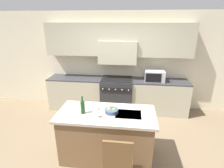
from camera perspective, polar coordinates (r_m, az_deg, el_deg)
name	(u,v)px	position (r m, az deg, el deg)	size (l,w,h in m)	color
ground_plane	(108,152)	(3.71, -1.31, -21.23)	(10.00, 10.00, 0.00)	#7A664C
back_cabinetry	(118,53)	(4.88, 2.00, 10.13)	(10.00, 0.46, 2.70)	beige
back_counter	(117,95)	(4.98, 1.59, -3.47)	(3.86, 0.62, 0.93)	#B2AD93
range_stove	(117,94)	(4.95, 1.57, -3.44)	(0.86, 0.70, 0.95)	#2D2D33
microwave	(154,76)	(4.78, 13.68, 2.68)	(0.51, 0.41, 0.28)	#B7B7BC
kitchen_island	(107,135)	(3.34, -1.78, -16.26)	(1.71, 0.81, 0.93)	brown
island_chair	(118,163)	(2.72, 2.00, -24.37)	(0.42, 0.40, 0.98)	brown
wine_bottle	(83,107)	(3.06, -9.56, -7.36)	(0.07, 0.07, 0.32)	#194723
wine_glass_near	(97,111)	(2.92, -4.80, -8.84)	(0.08, 0.08, 0.16)	white
wine_glass_far	(95,104)	(3.15, -5.50, -6.51)	(0.08, 0.08, 0.16)	white
fruit_bowl	(112,110)	(3.08, -0.15, -8.64)	(0.24, 0.24, 0.09)	#384C6B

